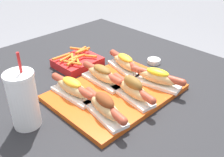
% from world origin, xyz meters
% --- Properties ---
extents(patio_table, '(1.24, 1.17, 0.74)m').
position_xyz_m(patio_table, '(0.00, 0.00, 0.37)').
color(patio_table, '#232326').
rests_on(patio_table, ground_plane).
extents(serving_tray, '(0.44, 0.33, 0.02)m').
position_xyz_m(serving_tray, '(0.05, -0.12, 0.75)').
color(serving_tray, '#CC4C14').
rests_on(serving_tray, patio_table).
extents(hot_dog_0, '(0.09, 0.22, 0.08)m').
position_xyz_m(hot_dog_0, '(-0.08, -0.20, 0.79)').
color(hot_dog_0, white).
rests_on(hot_dog_0, serving_tray).
extents(hot_dog_1, '(0.09, 0.22, 0.08)m').
position_xyz_m(hot_dog_1, '(0.05, -0.19, 0.79)').
color(hot_dog_1, white).
rests_on(hot_dog_1, serving_tray).
extents(hot_dog_2, '(0.10, 0.21, 0.07)m').
position_xyz_m(hot_dog_2, '(0.18, -0.20, 0.79)').
color(hot_dog_2, white).
rests_on(hot_dog_2, serving_tray).
extents(hot_dog_3, '(0.07, 0.22, 0.07)m').
position_xyz_m(hot_dog_3, '(-0.09, -0.04, 0.79)').
color(hot_dog_3, white).
rests_on(hot_dog_3, serving_tray).
extents(hot_dog_4, '(0.06, 0.22, 0.07)m').
position_xyz_m(hot_dog_4, '(0.05, -0.04, 0.79)').
color(hot_dog_4, white).
rests_on(hot_dog_4, serving_tray).
extents(hot_dog_5, '(0.10, 0.21, 0.07)m').
position_xyz_m(hot_dog_5, '(0.18, -0.04, 0.79)').
color(hot_dog_5, white).
rests_on(hot_dog_5, serving_tray).
extents(sauce_bowl, '(0.06, 0.06, 0.02)m').
position_xyz_m(sauce_bowl, '(0.35, -0.06, 0.75)').
color(sauce_bowl, white).
rests_on(sauce_bowl, patio_table).
extents(drink_cup, '(0.09, 0.09, 0.24)m').
position_xyz_m(drink_cup, '(-0.26, -0.04, 0.83)').
color(drink_cup, white).
rests_on(drink_cup, patio_table).
extents(fries_basket, '(0.19, 0.16, 0.06)m').
position_xyz_m(fries_basket, '(0.09, 0.16, 0.76)').
color(fries_basket, red).
rests_on(fries_basket, patio_table).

